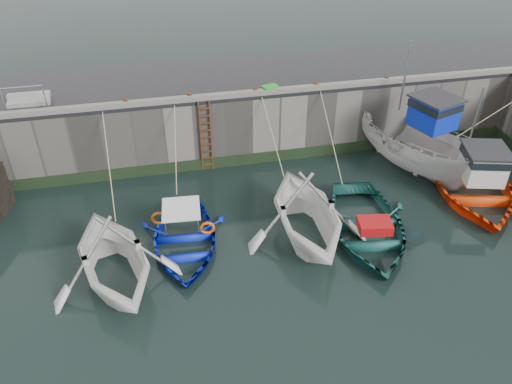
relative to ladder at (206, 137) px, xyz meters
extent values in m
plane|color=black|center=(2.00, -9.91, -1.59)|extent=(120.00, 120.00, 0.00)
cube|color=slate|center=(2.00, 2.59, -0.09)|extent=(30.00, 5.00, 3.00)
cube|color=black|center=(2.00, 2.59, 1.49)|extent=(30.00, 5.00, 0.16)
cube|color=slate|center=(2.00, 0.24, 1.67)|extent=(30.00, 0.30, 0.20)
cube|color=black|center=(2.00, 0.05, -1.34)|extent=(30.00, 0.08, 0.50)
cylinder|color=#3F1E0F|center=(-0.22, 0.01, 0.01)|extent=(0.07, 0.07, 3.20)
cylinder|color=#3F1E0F|center=(0.22, 0.01, 0.01)|extent=(0.07, 0.07, 3.20)
cube|color=#3F1E0F|center=(0.00, -0.01, -1.34)|extent=(0.44, 0.06, 0.05)
cube|color=#3F1E0F|center=(0.00, -0.01, -1.01)|extent=(0.44, 0.06, 0.05)
cube|color=#3F1E0F|center=(0.00, -0.01, -0.68)|extent=(0.44, 0.06, 0.05)
cube|color=#3F1E0F|center=(0.00, -0.01, -0.35)|extent=(0.44, 0.06, 0.05)
cube|color=#3F1E0F|center=(0.00, -0.01, -0.02)|extent=(0.44, 0.06, 0.05)
cube|color=#3F1E0F|center=(0.00, -0.01, 0.31)|extent=(0.44, 0.06, 0.05)
cube|color=#3F1E0F|center=(0.00, -0.01, 0.64)|extent=(0.44, 0.06, 0.05)
cube|color=#3F1E0F|center=(0.00, -0.01, 0.97)|extent=(0.44, 0.06, 0.05)
cube|color=#3F1E0F|center=(0.00, -0.01, 1.30)|extent=(0.44, 0.06, 0.05)
imported|color=white|center=(-3.80, -6.10, -1.59)|extent=(5.54, 6.01, 2.65)
imported|color=#0D24C7|center=(-1.51, -4.87, -1.59)|extent=(3.71, 4.94, 0.97)
imported|color=white|center=(2.78, -5.25, -1.59)|extent=(4.59, 5.31, 2.78)
imported|color=#17524B|center=(4.98, -5.62, -1.59)|extent=(4.82, 6.08, 1.13)
imported|color=silver|center=(8.72, -1.70, -0.66)|extent=(4.46, 7.09, 2.57)
cube|color=#0C25BA|center=(8.91, -2.27, 1.22)|extent=(1.80, 1.86, 1.20)
cube|color=black|center=(8.91, -2.27, 1.57)|extent=(1.88, 1.94, 0.28)
cube|color=#262628|center=(8.91, -2.27, 1.86)|extent=(2.05, 2.12, 0.08)
cylinder|color=#A5A8AD|center=(8.34, -0.56, 2.12)|extent=(0.08, 0.08, 3.00)
imported|color=#FF460D|center=(10.18, -3.91, -1.28)|extent=(6.14, 7.42, 1.33)
cube|color=silver|center=(10.02, -4.49, -0.01)|extent=(1.75, 1.82, 1.20)
cube|color=black|center=(10.02, -4.49, 0.34)|extent=(1.82, 1.89, 0.28)
cube|color=#262628|center=(10.02, -4.49, 0.63)|extent=(2.00, 2.07, 0.08)
cylinder|color=#A5A8AD|center=(10.51, -2.75, 0.89)|extent=(0.08, 0.08, 3.00)
cube|color=green|center=(2.83, 0.39, 1.71)|extent=(0.74, 0.60, 0.28)
cylinder|color=#A5A8AD|center=(-7.50, 0.69, 2.07)|extent=(0.05, 0.05, 1.00)
cylinder|color=#A5A8AD|center=(-6.00, 0.69, 2.07)|extent=(0.05, 0.05, 1.00)
cylinder|color=#A5A8AD|center=(-6.75, 0.69, 2.53)|extent=(1.50, 0.05, 0.05)
cube|color=gray|center=(-6.75, 1.19, 1.66)|extent=(1.60, 0.35, 0.18)
cube|color=gray|center=(-6.75, 1.54, 1.84)|extent=(1.60, 0.35, 0.18)
cylinder|color=#3F1E0F|center=(-3.00, 0.34, 1.71)|extent=(0.18, 0.18, 0.28)
cylinder|color=#3F1E0F|center=(-0.50, 0.34, 1.71)|extent=(0.18, 0.18, 0.28)
cylinder|color=#3F1E0F|center=(2.20, 0.34, 1.71)|extent=(0.18, 0.18, 0.28)
cylinder|color=#3F1E0F|center=(4.80, 0.34, 1.71)|extent=(0.18, 0.18, 0.28)
cylinder|color=#3F1E0F|center=(8.00, 0.34, 1.71)|extent=(0.18, 0.18, 0.28)
camera|label=1|loc=(-1.94, -18.43, 9.91)|focal=35.00mm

